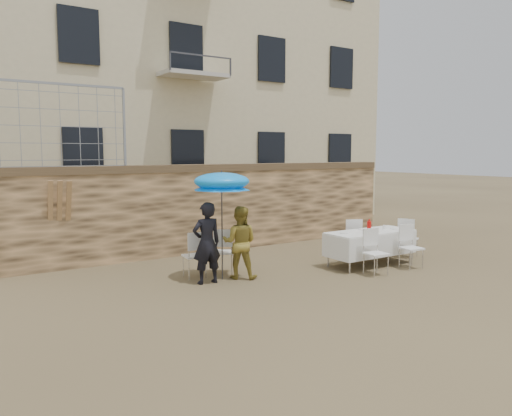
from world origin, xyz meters
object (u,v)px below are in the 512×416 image
umbrella (222,185)px  table_chair_side (408,238)px  couple_chair_left (194,254)px  table_chair_front_right (411,247)px  couple_chair_right (224,251)px  banquet_table (370,233)px  man_suit (207,243)px  table_chair_back (352,238)px  soda_bottle (369,227)px  woman_dress (240,242)px  table_chair_front_left (376,252)px

umbrella → table_chair_side: size_ratio=2.11×
couple_chair_left → table_chair_front_right: 4.74m
table_chair_side → couple_chair_left: bearing=56.1°
couple_chair_right → banquet_table: size_ratio=0.46×
banquet_table → table_chair_front_right: table_chair_front_right is taller
man_suit → table_chair_back: man_suit is taller
soda_bottle → woman_dress: bearing=165.8°
table_chair_front_right → table_chair_side: size_ratio=1.00×
couple_chair_right → table_chair_front_right: bearing=-169.6°
table_chair_back → woman_dress: bearing=30.3°
umbrella → table_chair_back: size_ratio=2.11×
umbrella → soda_bottle: size_ratio=7.80×
couple_chair_left → soda_bottle: soda_bottle is taller
table_chair_back → banquet_table: bearing=102.6°
woman_dress → table_chair_front_right: bearing=-160.3°
banquet_table → soda_bottle: (-0.20, -0.15, 0.17)m
banquet_table → table_chair_back: table_chair_back is taller
umbrella → couple_chair_right: size_ratio=2.11×
woman_dress → banquet_table: size_ratio=0.70×
woman_dress → table_chair_side: (4.50, -0.48, -0.26)m
couple_chair_right → banquet_table: 3.36m
banquet_table → table_chair_side: bearing=4.1°
table_chair_back → table_chair_front_left: bearing=89.3°
couple_chair_left → banquet_table: couple_chair_left is taller
table_chair_front_right → couple_chair_left: bearing=164.5°
couple_chair_left → soda_bottle: (3.65, -1.28, 0.43)m
couple_chair_left → couple_chair_right: 0.70m
woman_dress → banquet_table: woman_dress is taller
umbrella → table_chair_back: umbrella is taller
couple_chair_left → couple_chair_right: size_ratio=1.00×
couple_chair_left → table_chair_front_right: bearing=161.9°
table_chair_front_left → table_chair_back: (0.80, 1.55, 0.00)m
table_chair_front_right → couple_chair_right: bearing=160.6°
man_suit → couple_chair_right: 0.95m
table_chair_front_left → table_chair_side: same height
woman_dress → umbrella: size_ratio=0.73×
table_chair_back → table_chair_front_right: bearing=127.6°
couple_chair_right → table_chair_front_left: size_ratio=1.00×
man_suit → table_chair_front_left: bearing=160.8°
umbrella → table_chair_side: (4.85, -0.58, -1.43)m
man_suit → couple_chair_left: man_suit is taller
woman_dress → table_chair_front_right: (3.60, -1.33, -0.26)m
man_suit → soda_bottle: size_ratio=6.14×
woman_dress → umbrella: umbrella is taller
man_suit → soda_bottle: bearing=171.7°
banquet_table → table_chair_front_left: size_ratio=2.19×
table_chair_front_right → banquet_table: bearing=131.6°
table_chair_side → couple_chair_right: bearing=54.4°
soda_bottle → table_chair_front_left: size_ratio=0.27×
table_chair_front_left → table_chair_back: 1.74m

